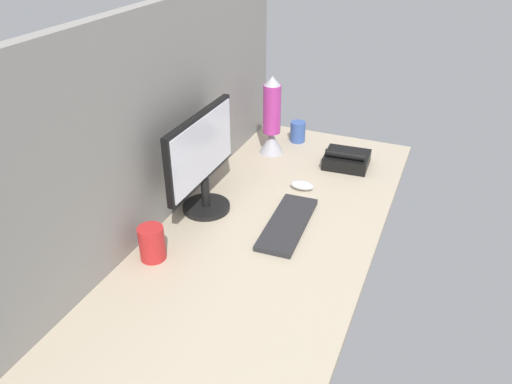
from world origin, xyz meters
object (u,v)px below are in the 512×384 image
at_px(mug_red_plastic, 152,243).
at_px(mug_ceramic_blue, 298,132).
at_px(keyboard, 288,224).
at_px(monitor, 202,158).
at_px(desk_phone, 347,159).
at_px(mouse, 302,185).
at_px(lava_lamp, 272,122).

bearing_deg(mug_red_plastic, mug_ceramic_blue, -7.68).
xyz_separation_m(keyboard, mug_red_plastic, (-0.35, 0.34, 0.05)).
height_order(monitor, mug_ceramic_blue, monitor).
distance_m(monitor, desk_phone, 0.72).
distance_m(mug_ceramic_blue, desk_phone, 0.33).
relative_size(mug_ceramic_blue, mug_red_plastic, 0.84).
relative_size(monitor, mouse, 4.67).
bearing_deg(mouse, desk_phone, -24.37).
xyz_separation_m(mouse, mug_red_plastic, (-0.62, 0.31, 0.04)).
relative_size(monitor, desk_phone, 2.25).
relative_size(mouse, lava_lamp, 0.26).
bearing_deg(lava_lamp, monitor, 174.52).
distance_m(mug_ceramic_blue, mug_red_plastic, 1.07).
height_order(monitor, desk_phone, monitor).
bearing_deg(mug_ceramic_blue, mug_red_plastic, 172.32).
xyz_separation_m(mouse, lava_lamp, (0.27, 0.24, 0.14)).
relative_size(mug_red_plastic, lava_lamp, 0.32).
distance_m(mouse, desk_phone, 0.30).
bearing_deg(lava_lamp, mouse, -138.81).
xyz_separation_m(mug_ceramic_blue, lava_lamp, (-0.16, 0.07, 0.10)).
distance_m(keyboard, lava_lamp, 0.63).
bearing_deg(desk_phone, monitor, 143.62).
xyz_separation_m(monitor, lava_lamp, (0.56, -0.05, -0.06)).
bearing_deg(desk_phone, mug_red_plastic, 154.49).
distance_m(monitor, mouse, 0.46).
distance_m(mug_red_plastic, lava_lamp, 0.90).
relative_size(mug_red_plastic, desk_phone, 0.59).
relative_size(keyboard, desk_phone, 1.85).
bearing_deg(keyboard, lava_lamp, 24.07).
relative_size(mouse, desk_phone, 0.48).
height_order(mouse, lava_lamp, lava_lamp).
distance_m(mug_red_plastic, desk_phone, 0.99).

